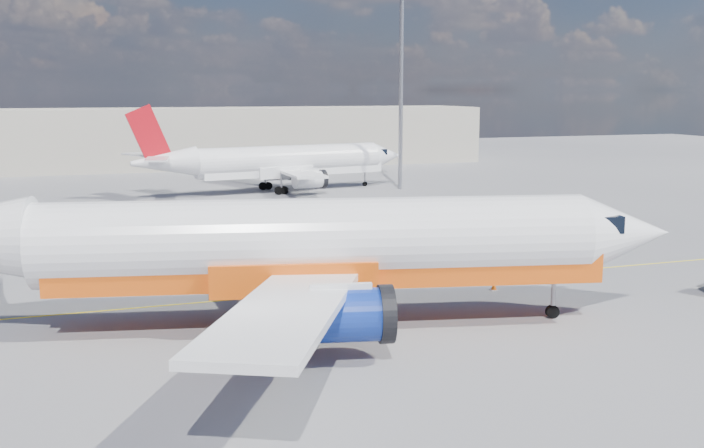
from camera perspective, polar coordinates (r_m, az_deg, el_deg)
name	(u,v)px	position (r m, az deg, el deg)	size (l,w,h in m)	color
ground	(407,301)	(39.68, 4.04, -5.58)	(240.00, 240.00, 0.00)	slate
taxi_line	(386,286)	(42.36, 2.46, -4.56)	(70.00, 0.15, 0.01)	yellow
terminal_main	(233,137)	(112.21, -8.62, 6.31)	(70.00, 14.00, 8.00)	beige
main_jet	(291,246)	(34.50, -4.46, -1.62)	(36.63, 28.19, 11.05)	white
second_jet	(281,162)	(81.81, -5.22, 4.49)	(30.33, 23.62, 9.16)	white
traffic_cone	(494,286)	(42.19, 10.28, -4.45)	(0.35, 0.35, 0.49)	white
floodlight_mast	(401,70)	(83.43, 3.60, 11.14)	(1.53, 1.53, 20.95)	#93929A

